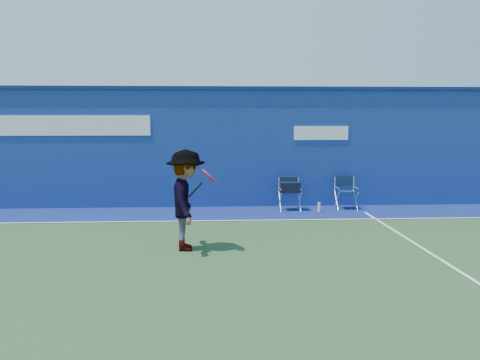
{
  "coord_description": "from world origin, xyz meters",
  "views": [
    {
      "loc": [
        0.8,
        -7.94,
        2.32
      ],
      "look_at": [
        1.38,
        2.6,
        1.0
      ],
      "focal_mm": 38.0,
      "sensor_mm": 36.0,
      "label": 1
    }
  ],
  "objects": [
    {
      "name": "court_lines",
      "position": [
        0.0,
        0.6,
        0.01
      ],
      "size": [
        24.0,
        12.0,
        0.01
      ],
      "color": "white",
      "rests_on": "out_of_bounds_strip"
    },
    {
      "name": "water_bottle",
      "position": [
        3.41,
        4.19,
        0.12
      ],
      "size": [
        0.07,
        0.07,
        0.24
      ],
      "primitive_type": "cylinder",
      "color": "silver",
      "rests_on": "ground"
    },
    {
      "name": "ground",
      "position": [
        0.0,
        0.0,
        0.0
      ],
      "size": [
        80.0,
        80.0,
        0.0
      ],
      "primitive_type": "plane",
      "color": "#2A4927",
      "rests_on": "ground"
    },
    {
      "name": "out_of_bounds_strip",
      "position": [
        0.0,
        4.1,
        0.0
      ],
      "size": [
        24.0,
        1.8,
        0.01
      ],
      "primitive_type": "cube",
      "color": "navy",
      "rests_on": "ground"
    },
    {
      "name": "stadium_wall",
      "position": [
        -0.0,
        5.2,
        1.55
      ],
      "size": [
        24.0,
        0.5,
        3.08
      ],
      "color": "navy",
      "rests_on": "ground"
    },
    {
      "name": "directors_chair_left",
      "position": [
        2.72,
        4.42,
        0.35
      ],
      "size": [
        0.49,
        0.45,
        0.83
      ],
      "color": "silver",
      "rests_on": "ground"
    },
    {
      "name": "directors_chair_right",
      "position": [
        4.17,
        4.53,
        0.26
      ],
      "size": [
        0.49,
        0.44,
        0.82
      ],
      "color": "silver",
      "rests_on": "ground"
    },
    {
      "name": "tennis_player",
      "position": [
        0.34,
        0.81,
        0.88
      ],
      "size": [
        0.93,
        1.17,
        1.76
      ],
      "color": "#EA4738",
      "rests_on": "ground"
    }
  ]
}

